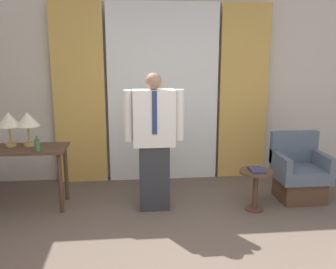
{
  "coord_description": "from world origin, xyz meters",
  "views": [
    {
      "loc": [
        -0.51,
        -2.59,
        1.91
      ],
      "look_at": [
        -0.06,
        1.57,
        0.97
      ],
      "focal_mm": 40.0,
      "sensor_mm": 36.0,
      "label": 1
    }
  ],
  "objects_px": {
    "table_lamp_right": "(28,120)",
    "side_table": "(256,183)",
    "person": "(154,138)",
    "book": "(257,170)",
    "desk": "(19,158)",
    "armchair": "(299,175)",
    "table_lamp_left": "(9,121)",
    "bottle_near_edge": "(37,145)"
  },
  "relations": [
    {
      "from": "armchair",
      "to": "bottle_near_edge",
      "type": "bearing_deg",
      "value": -178.02
    },
    {
      "from": "table_lamp_left",
      "to": "armchair",
      "type": "relative_size",
      "value": 0.49
    },
    {
      "from": "table_lamp_right",
      "to": "book",
      "type": "height_order",
      "value": "table_lamp_right"
    },
    {
      "from": "table_lamp_right",
      "to": "book",
      "type": "xyz_separation_m",
      "value": [
        2.73,
        -0.5,
        -0.57
      ]
    },
    {
      "from": "table_lamp_right",
      "to": "person",
      "type": "bearing_deg",
      "value": -11.48
    },
    {
      "from": "desk",
      "to": "bottle_near_edge",
      "type": "relative_size",
      "value": 6.24
    },
    {
      "from": "desk",
      "to": "armchair",
      "type": "bearing_deg",
      "value": -1.36
    },
    {
      "from": "table_lamp_right",
      "to": "book",
      "type": "bearing_deg",
      "value": -10.3
    },
    {
      "from": "armchair",
      "to": "table_lamp_left",
      "type": "bearing_deg",
      "value": 177.12
    },
    {
      "from": "desk",
      "to": "book",
      "type": "height_order",
      "value": "desk"
    },
    {
      "from": "armchair",
      "to": "side_table",
      "type": "bearing_deg",
      "value": -156.71
    },
    {
      "from": "person",
      "to": "table_lamp_right",
      "type": "bearing_deg",
      "value": 168.52
    },
    {
      "from": "armchair",
      "to": "side_table",
      "type": "height_order",
      "value": "armchair"
    },
    {
      "from": "bottle_near_edge",
      "to": "book",
      "type": "height_order",
      "value": "bottle_near_edge"
    },
    {
      "from": "desk",
      "to": "armchair",
      "type": "height_order",
      "value": "armchair"
    },
    {
      "from": "table_lamp_right",
      "to": "armchair",
      "type": "relative_size",
      "value": 0.49
    },
    {
      "from": "bottle_near_edge",
      "to": "person",
      "type": "bearing_deg",
      "value": -0.53
    },
    {
      "from": "book",
      "to": "armchair",
      "type": "bearing_deg",
      "value": 24.53
    },
    {
      "from": "person",
      "to": "armchair",
      "type": "distance_m",
      "value": 1.99
    },
    {
      "from": "person",
      "to": "book",
      "type": "distance_m",
      "value": 1.28
    },
    {
      "from": "table_lamp_right",
      "to": "book",
      "type": "distance_m",
      "value": 2.83
    },
    {
      "from": "bottle_near_edge",
      "to": "armchair",
      "type": "xyz_separation_m",
      "value": [
        3.25,
        0.11,
        -0.51
      ]
    },
    {
      "from": "table_lamp_left",
      "to": "person",
      "type": "relative_size",
      "value": 0.25
    },
    {
      "from": "armchair",
      "to": "side_table",
      "type": "xyz_separation_m",
      "value": [
        -0.68,
        -0.29,
        0.01
      ]
    },
    {
      "from": "table_lamp_left",
      "to": "book",
      "type": "xyz_separation_m",
      "value": [
        2.95,
        -0.5,
        -0.57
      ]
    },
    {
      "from": "person",
      "to": "side_table",
      "type": "distance_m",
      "value": 1.34
    },
    {
      "from": "desk",
      "to": "side_table",
      "type": "xyz_separation_m",
      "value": [
        2.84,
        -0.38,
        -0.3
      ]
    },
    {
      "from": "table_lamp_right",
      "to": "side_table",
      "type": "distance_m",
      "value": 2.87
    },
    {
      "from": "table_lamp_left",
      "to": "person",
      "type": "xyz_separation_m",
      "value": [
        1.74,
        -0.31,
        -0.19
      ]
    },
    {
      "from": "desk",
      "to": "side_table",
      "type": "relative_size",
      "value": 2.27
    },
    {
      "from": "desk",
      "to": "book",
      "type": "distance_m",
      "value": 2.87
    },
    {
      "from": "bottle_near_edge",
      "to": "side_table",
      "type": "distance_m",
      "value": 2.62
    },
    {
      "from": "desk",
      "to": "person",
      "type": "height_order",
      "value": "person"
    },
    {
      "from": "desk",
      "to": "book",
      "type": "xyz_separation_m",
      "value": [
        2.84,
        -0.4,
        -0.12
      ]
    },
    {
      "from": "table_lamp_left",
      "to": "side_table",
      "type": "relative_size",
      "value": 0.84
    },
    {
      "from": "table_lamp_left",
      "to": "book",
      "type": "height_order",
      "value": "table_lamp_left"
    },
    {
      "from": "book",
      "to": "desk",
      "type": "bearing_deg",
      "value": 172.05
    },
    {
      "from": "bottle_near_edge",
      "to": "armchair",
      "type": "height_order",
      "value": "bottle_near_edge"
    },
    {
      "from": "armchair",
      "to": "side_table",
      "type": "relative_size",
      "value": 1.72
    },
    {
      "from": "table_lamp_left",
      "to": "side_table",
      "type": "height_order",
      "value": "table_lamp_left"
    },
    {
      "from": "desk",
      "to": "person",
      "type": "xyz_separation_m",
      "value": [
        1.63,
        -0.21,
        0.25
      ]
    },
    {
      "from": "armchair",
      "to": "book",
      "type": "relative_size",
      "value": 3.82
    }
  ]
}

